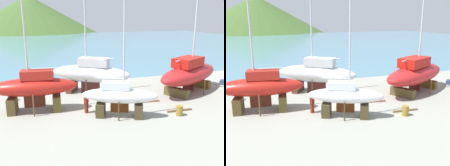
% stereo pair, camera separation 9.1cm
% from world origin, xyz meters
% --- Properties ---
extents(ground_plane, '(43.08, 43.08, 0.00)m').
position_xyz_m(ground_plane, '(0.00, -3.46, 0.00)').
color(ground_plane, gray).
extents(sea_water, '(161.72, 99.05, 0.01)m').
position_xyz_m(sea_water, '(0.00, 56.83, 0.00)').
color(sea_water, teal).
rests_on(sea_water, ground).
extents(headland_hill, '(143.91, 143.91, 38.85)m').
position_xyz_m(headland_hill, '(-4.75, 127.69, 0.00)').
color(headland_hill, '#405E29').
rests_on(headland_hill, ground).
extents(sailboat_mid_port, '(8.70, 6.90, 13.54)m').
position_xyz_m(sailboat_mid_port, '(-1.32, 2.22, 2.26)').
color(sailboat_mid_port, '#532E1F').
rests_on(sailboat_mid_port, ground).
extents(sailboat_large_starboard, '(7.88, 3.22, 14.17)m').
position_xyz_m(sailboat_large_starboard, '(-7.34, -1.48, 2.23)').
color(sailboat_large_starboard, brown).
rests_on(sailboat_large_starboard, ground).
extents(sailboat_small_center, '(10.77, 7.78, 15.80)m').
position_xyz_m(sailboat_small_center, '(9.23, -0.74, 2.13)').
color(sailboat_small_center, brown).
rests_on(sailboat_small_center, ground).
extents(sailboat_far_slipway, '(6.55, 4.18, 9.67)m').
position_xyz_m(sailboat_far_slipway, '(-0.68, -5.09, 1.80)').
color(sailboat_far_slipway, '#453922').
rests_on(sailboat_far_slipway, ground).
extents(worker, '(0.47, 0.49, 1.67)m').
position_xyz_m(worker, '(-3.12, -3.36, 0.87)').
color(worker, maroon).
rests_on(worker, ground).
extents(barrel_rust_mid, '(0.64, 0.64, 0.87)m').
position_xyz_m(barrel_rust_mid, '(-9.50, 2.31, 0.44)').
color(barrel_rust_mid, brown).
rests_on(barrel_rust_mid, ground).
extents(barrel_rust_near, '(1.02, 1.03, 0.59)m').
position_xyz_m(barrel_rust_near, '(15.17, 0.63, 0.30)').
color(barrel_rust_near, '#354769').
rests_on(barrel_rust_near, ground).
extents(barrel_by_slipway, '(0.78, 0.78, 0.88)m').
position_xyz_m(barrel_by_slipway, '(4.29, -6.55, 0.44)').
color(barrel_by_slipway, olive).
rests_on(barrel_by_slipway, ground).
extents(timber_short_cross, '(2.11, 0.38, 0.18)m').
position_xyz_m(timber_short_cross, '(3.42, -2.61, 0.09)').
color(timber_short_cross, '#8E5F47').
rests_on(timber_short_cross, ground).
extents(timber_long_fore, '(2.44, 0.28, 0.17)m').
position_xyz_m(timber_long_fore, '(4.86, -5.71, 0.09)').
color(timber_long_fore, brown).
rests_on(timber_long_fore, ground).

